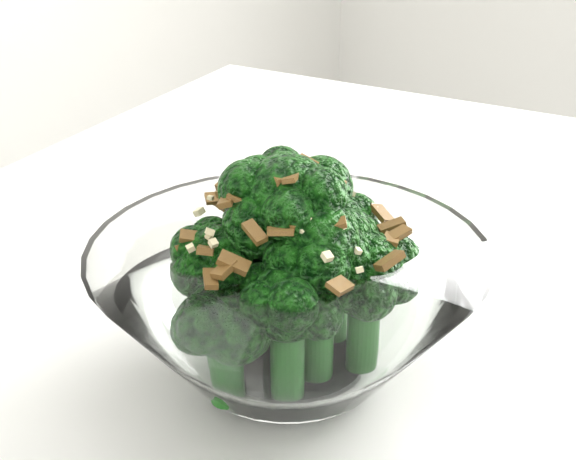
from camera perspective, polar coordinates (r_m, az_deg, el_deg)
broccoli_dish at (r=0.46m, az=0.02°, el=-4.33°), size 0.21×0.21×0.13m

